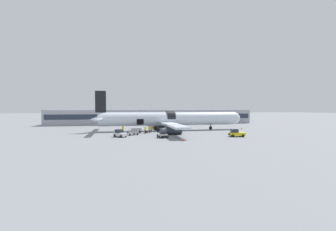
{
  "coord_description": "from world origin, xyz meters",
  "views": [
    {
      "loc": [
        -11.87,
        -50.53,
        5.76
      ],
      "look_at": [
        -0.66,
        3.58,
        4.02
      ],
      "focal_mm": 24.0,
      "sensor_mm": 36.0,
      "label": 1
    }
  ],
  "objects_px": {
    "baggage_tug_lead": "(236,133)",
    "baggage_cart_queued": "(132,133)",
    "ground_crew_loader_a": "(123,129)",
    "suitcase_on_tarmac_spare": "(146,132)",
    "baggage_tug_mid": "(120,134)",
    "baggage_tug_rear": "(163,135)",
    "airplane": "(168,119)",
    "suitcase_on_tarmac_upright": "(128,132)",
    "baggage_cart_loading": "(137,131)",
    "ground_crew_driver": "(145,130)",
    "ground_crew_supervisor": "(151,129)",
    "ground_crew_loader_b": "(149,129)"
  },
  "relations": [
    {
      "from": "ground_crew_loader_a",
      "to": "suitcase_on_tarmac_upright",
      "type": "distance_m",
      "value": 1.38
    },
    {
      "from": "airplane",
      "to": "ground_crew_supervisor",
      "type": "xyz_separation_m",
      "value": [
        -4.93,
        -3.23,
        -2.07
      ]
    },
    {
      "from": "baggage_tug_lead",
      "to": "baggage_cart_queued",
      "type": "distance_m",
      "value": 21.9
    },
    {
      "from": "baggage_tug_rear",
      "to": "baggage_tug_mid",
      "type": "bearing_deg",
      "value": 162.13
    },
    {
      "from": "baggage_cart_queued",
      "to": "ground_crew_loader_a",
      "type": "height_order",
      "value": "ground_crew_loader_a"
    },
    {
      "from": "baggage_cart_loading",
      "to": "ground_crew_loader_a",
      "type": "height_order",
      "value": "ground_crew_loader_a"
    },
    {
      "from": "suitcase_on_tarmac_upright",
      "to": "baggage_cart_queued",
      "type": "bearing_deg",
      "value": -73.76
    },
    {
      "from": "baggage_tug_lead",
      "to": "baggage_tug_mid",
      "type": "distance_m",
      "value": 23.7
    },
    {
      "from": "airplane",
      "to": "baggage_tug_rear",
      "type": "height_order",
      "value": "airplane"
    },
    {
      "from": "ground_crew_driver",
      "to": "airplane",
      "type": "bearing_deg",
      "value": 42.56
    },
    {
      "from": "suitcase_on_tarmac_upright",
      "to": "airplane",
      "type": "bearing_deg",
      "value": 28.02
    },
    {
      "from": "ground_crew_loader_a",
      "to": "baggage_cart_queued",
      "type": "bearing_deg",
      "value": -57.26
    },
    {
      "from": "baggage_tug_rear",
      "to": "airplane",
      "type": "bearing_deg",
      "value": 73.87
    },
    {
      "from": "ground_crew_supervisor",
      "to": "ground_crew_driver",
      "type": "bearing_deg",
      "value": -121.1
    },
    {
      "from": "baggage_tug_lead",
      "to": "baggage_cart_loading",
      "type": "height_order",
      "value": "baggage_tug_lead"
    },
    {
      "from": "baggage_cart_queued",
      "to": "ground_crew_loader_a",
      "type": "bearing_deg",
      "value": 122.74
    },
    {
      "from": "baggage_cart_loading",
      "to": "ground_crew_driver",
      "type": "relative_size",
      "value": 1.95
    },
    {
      "from": "baggage_tug_mid",
      "to": "suitcase_on_tarmac_spare",
      "type": "distance_m",
      "value": 8.56
    },
    {
      "from": "baggage_cart_loading",
      "to": "ground_crew_supervisor",
      "type": "distance_m",
      "value": 3.74
    },
    {
      "from": "baggage_cart_queued",
      "to": "suitcase_on_tarmac_spare",
      "type": "bearing_deg",
      "value": 42.78
    },
    {
      "from": "ground_crew_loader_a",
      "to": "suitcase_on_tarmac_spare",
      "type": "xyz_separation_m",
      "value": [
        5.41,
        0.11,
        -0.72
      ]
    },
    {
      "from": "ground_crew_driver",
      "to": "suitcase_on_tarmac_upright",
      "type": "distance_m",
      "value": 3.91
    },
    {
      "from": "baggage_cart_loading",
      "to": "suitcase_on_tarmac_upright",
      "type": "bearing_deg",
      "value": -147.65
    },
    {
      "from": "ground_crew_loader_b",
      "to": "ground_crew_loader_a",
      "type": "bearing_deg",
      "value": -174.74
    },
    {
      "from": "baggage_tug_mid",
      "to": "suitcase_on_tarmac_spare",
      "type": "height_order",
      "value": "baggage_tug_mid"
    },
    {
      "from": "suitcase_on_tarmac_spare",
      "to": "airplane",
      "type": "bearing_deg",
      "value": 39.36
    },
    {
      "from": "baggage_cart_loading",
      "to": "baggage_tug_mid",
      "type": "bearing_deg",
      "value": -118.9
    },
    {
      "from": "baggage_tug_mid",
      "to": "baggage_cart_loading",
      "type": "xyz_separation_m",
      "value": [
        3.81,
        6.89,
        -0.12
      ]
    },
    {
      "from": "ground_crew_supervisor",
      "to": "suitcase_on_tarmac_spare",
      "type": "distance_m",
      "value": 2.41
    },
    {
      "from": "baggage_cart_loading",
      "to": "ground_crew_loader_b",
      "type": "xyz_separation_m",
      "value": [
        2.95,
        -0.37,
        0.34
      ]
    },
    {
      "from": "baggage_tug_lead",
      "to": "ground_crew_supervisor",
      "type": "bearing_deg",
      "value": 142.78
    },
    {
      "from": "baggage_tug_lead",
      "to": "ground_crew_driver",
      "type": "distance_m",
      "value": 19.97
    },
    {
      "from": "ground_crew_loader_b",
      "to": "suitcase_on_tarmac_spare",
      "type": "height_order",
      "value": "ground_crew_loader_b"
    },
    {
      "from": "baggage_cart_loading",
      "to": "suitcase_on_tarmac_spare",
      "type": "bearing_deg",
      "value": -20.36
    },
    {
      "from": "baggage_tug_rear",
      "to": "ground_crew_loader_b",
      "type": "bearing_deg",
      "value": 99.46
    },
    {
      "from": "suitcase_on_tarmac_spare",
      "to": "baggage_cart_loading",
      "type": "bearing_deg",
      "value": 159.64
    },
    {
      "from": "baggage_tug_lead",
      "to": "baggage_cart_queued",
      "type": "bearing_deg",
      "value": 161.25
    },
    {
      "from": "baggage_cart_loading",
      "to": "suitcase_on_tarmac_upright",
      "type": "relative_size",
      "value": 4.28
    },
    {
      "from": "ground_crew_driver",
      "to": "ground_crew_supervisor",
      "type": "height_order",
      "value": "ground_crew_driver"
    },
    {
      "from": "suitcase_on_tarmac_spare",
      "to": "baggage_tug_mid",
      "type": "bearing_deg",
      "value": -134.82
    },
    {
      "from": "ground_crew_supervisor",
      "to": "suitcase_on_tarmac_upright",
      "type": "xyz_separation_m",
      "value": [
        -5.57,
        -2.35,
        -0.51
      ]
    },
    {
      "from": "ground_crew_supervisor",
      "to": "suitcase_on_tarmac_upright",
      "type": "relative_size",
      "value": 2.09
    },
    {
      "from": "ground_crew_driver",
      "to": "suitcase_on_tarmac_upright",
      "type": "bearing_deg",
      "value": 172.0
    },
    {
      "from": "baggage_tug_mid",
      "to": "ground_crew_driver",
      "type": "relative_size",
      "value": 1.68
    },
    {
      "from": "ground_crew_supervisor",
      "to": "suitcase_on_tarmac_spare",
      "type": "bearing_deg",
      "value": -125.13
    },
    {
      "from": "baggage_cart_queued",
      "to": "ground_crew_supervisor",
      "type": "height_order",
      "value": "ground_crew_supervisor"
    },
    {
      "from": "baggage_cart_loading",
      "to": "suitcase_on_tarmac_spare",
      "type": "relative_size",
      "value": 5.56
    },
    {
      "from": "baggage_cart_loading",
      "to": "ground_crew_driver",
      "type": "distance_m",
      "value": 2.59
    },
    {
      "from": "baggage_cart_queued",
      "to": "ground_crew_supervisor",
      "type": "distance_m",
      "value": 6.99
    },
    {
      "from": "baggage_tug_lead",
      "to": "baggage_cart_queued",
      "type": "height_order",
      "value": "baggage_tug_lead"
    }
  ]
}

